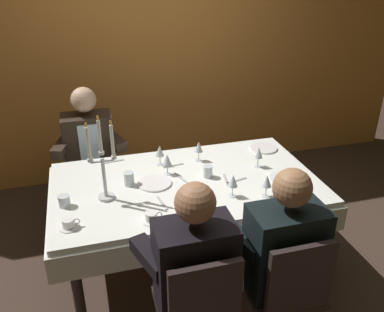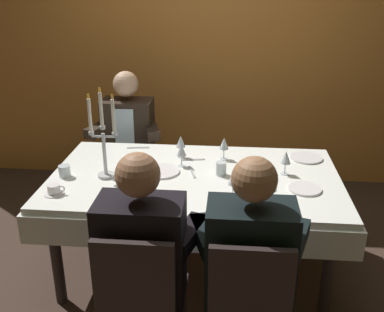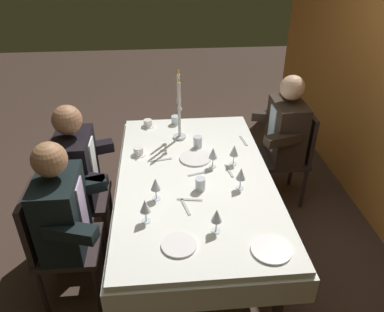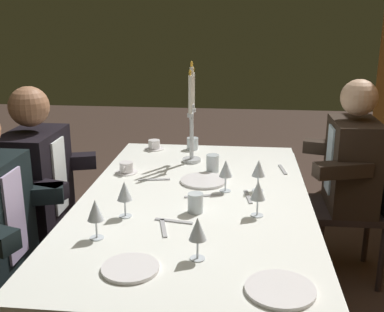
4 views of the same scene
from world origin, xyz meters
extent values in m
plane|color=#402E26|center=(0.00, 0.00, 0.00)|extent=(12.00, 12.00, 0.00)
cube|color=white|center=(0.00, 0.00, 0.72)|extent=(1.90, 1.10, 0.04)
cube|color=white|center=(0.00, 0.00, 0.61)|extent=(1.94, 1.14, 0.18)
cylinder|color=#2D2222|center=(-0.83, -0.43, 0.35)|extent=(0.07, 0.07, 0.70)
cylinder|color=#2D2222|center=(-0.83, 0.43, 0.35)|extent=(0.07, 0.07, 0.70)
cylinder|color=#2D2222|center=(0.83, 0.43, 0.35)|extent=(0.07, 0.07, 0.70)
cylinder|color=silver|center=(-0.58, -0.08, 0.75)|extent=(0.11, 0.11, 0.02)
cylinder|color=silver|center=(-0.58, -0.08, 0.90)|extent=(0.02, 0.02, 0.28)
cylinder|color=silver|center=(-0.58, -0.08, 1.08)|extent=(0.04, 0.04, 0.02)
cylinder|color=white|center=(-0.58, -0.08, 1.20)|extent=(0.02, 0.02, 0.21)
ellipsoid|color=yellow|center=(-0.58, -0.08, 1.32)|extent=(0.02, 0.02, 0.03)
cylinder|color=silver|center=(-0.54, -0.08, 1.02)|extent=(0.07, 0.01, 0.01)
cylinder|color=silver|center=(-0.50, -0.08, 1.04)|extent=(0.04, 0.04, 0.02)
cylinder|color=white|center=(-0.50, -0.08, 1.16)|extent=(0.02, 0.02, 0.21)
ellipsoid|color=yellow|center=(-0.50, -0.08, 1.28)|extent=(0.02, 0.02, 0.03)
cylinder|color=silver|center=(-0.62, -0.08, 1.02)|extent=(0.07, 0.01, 0.01)
cylinder|color=silver|center=(-0.65, -0.08, 1.04)|extent=(0.04, 0.04, 0.02)
cylinder|color=white|center=(-0.65, -0.08, 1.16)|extent=(0.02, 0.02, 0.21)
ellipsoid|color=yellow|center=(-0.65, -0.08, 1.28)|extent=(0.02, 0.02, 0.03)
cylinder|color=white|center=(0.77, 0.36, 0.75)|extent=(0.23, 0.23, 0.01)
cylinder|color=white|center=(0.69, -0.16, 0.75)|extent=(0.20, 0.20, 0.01)
cylinder|color=white|center=(-0.23, 0.03, 0.75)|extent=(0.25, 0.25, 0.01)
cylinder|color=silver|center=(0.59, 0.07, 0.74)|extent=(0.06, 0.06, 0.00)
cylinder|color=silver|center=(0.59, 0.07, 0.78)|extent=(0.01, 0.01, 0.07)
cone|color=silver|center=(0.59, 0.07, 0.86)|extent=(0.07, 0.07, 0.08)
cylinder|color=#E0D172|center=(0.59, 0.07, 0.84)|extent=(0.04, 0.04, 0.03)
cylinder|color=silver|center=(0.25, -0.28, 0.74)|extent=(0.06, 0.06, 0.00)
cylinder|color=silver|center=(0.25, -0.28, 0.78)|extent=(0.01, 0.01, 0.07)
cone|color=silver|center=(0.25, -0.28, 0.86)|extent=(0.07, 0.07, 0.08)
cylinder|color=#E0D172|center=(0.25, -0.28, 0.84)|extent=(0.04, 0.04, 0.03)
cylinder|color=silver|center=(0.18, 0.30, 0.74)|extent=(0.06, 0.06, 0.00)
cylinder|color=silver|center=(0.18, 0.30, 0.78)|extent=(0.01, 0.01, 0.07)
cone|color=silver|center=(0.18, 0.30, 0.86)|extent=(0.07, 0.07, 0.08)
cylinder|color=#E0D172|center=(0.18, 0.30, 0.84)|extent=(0.04, 0.04, 0.03)
cylinder|color=silver|center=(0.47, -0.34, 0.74)|extent=(0.06, 0.06, 0.00)
cylinder|color=silver|center=(0.47, -0.34, 0.78)|extent=(0.01, 0.01, 0.07)
cone|color=silver|center=(0.47, -0.34, 0.86)|extent=(0.07, 0.07, 0.08)
cylinder|color=silver|center=(-0.13, 0.31, 0.74)|extent=(0.06, 0.06, 0.00)
cylinder|color=silver|center=(-0.13, 0.31, 0.78)|extent=(0.01, 0.01, 0.07)
cone|color=silver|center=(-0.13, 0.31, 0.86)|extent=(0.07, 0.07, 0.08)
cylinder|color=maroon|center=(-0.13, 0.31, 0.84)|extent=(0.04, 0.04, 0.03)
cylinder|color=silver|center=(-0.11, 0.14, 0.74)|extent=(0.06, 0.06, 0.00)
cylinder|color=silver|center=(-0.11, 0.14, 0.78)|extent=(0.01, 0.01, 0.07)
cone|color=silver|center=(-0.11, 0.14, 0.86)|extent=(0.07, 0.07, 0.08)
cylinder|color=maroon|center=(-0.11, 0.14, 0.84)|extent=(0.04, 0.04, 0.03)
cylinder|color=silver|center=(-0.85, -0.10, 0.78)|extent=(0.08, 0.08, 0.08)
cylinder|color=silver|center=(0.17, 0.02, 0.78)|extent=(0.07, 0.07, 0.09)
cylinder|color=silver|center=(-0.40, 0.06, 0.79)|extent=(0.07, 0.07, 0.10)
cylinder|color=white|center=(-0.83, -0.35, 0.74)|extent=(0.12, 0.12, 0.01)
cylinder|color=white|center=(-0.83, -0.35, 0.77)|extent=(0.08, 0.08, 0.05)
torus|color=white|center=(-0.78, -0.35, 0.78)|extent=(0.04, 0.01, 0.04)
cylinder|color=white|center=(-0.33, -0.42, 0.74)|extent=(0.12, 0.12, 0.01)
cylinder|color=white|center=(-0.33, -0.42, 0.77)|extent=(0.08, 0.08, 0.05)
torus|color=white|center=(-0.28, -0.42, 0.78)|extent=(0.04, 0.01, 0.04)
cube|color=#B7B7BC|center=(-0.23, -0.24, 0.74)|extent=(0.05, 0.17, 0.01)
cube|color=#B7B7BC|center=(0.28, -0.06, 0.74)|extent=(0.05, 0.17, 0.01)
cube|color=#B7B7BC|center=(-0.48, 0.46, 0.74)|extent=(0.17, 0.04, 0.01)
cube|color=#B7B7BC|center=(0.36, -0.09, 0.74)|extent=(0.17, 0.06, 0.01)
cube|color=#B7B7BC|center=(-0.03, 0.26, 0.74)|extent=(0.17, 0.04, 0.01)
cube|color=#B7B7BC|center=(-0.02, 0.04, 0.74)|extent=(0.07, 0.19, 0.01)
cylinder|color=#2D2222|center=(-0.83, 0.70, 0.21)|extent=(0.04, 0.04, 0.42)
cylinder|color=#2D2222|center=(-0.47, 0.70, 0.21)|extent=(0.04, 0.04, 0.42)
cylinder|color=#2D2222|center=(-0.83, 1.06, 0.21)|extent=(0.04, 0.04, 0.42)
cylinder|color=#2D2222|center=(-0.47, 1.06, 0.21)|extent=(0.04, 0.04, 0.42)
cube|color=#2D2222|center=(-0.65, 0.88, 0.44)|extent=(0.42, 0.42, 0.04)
cube|color=#2D2222|center=(-0.65, 1.07, 0.68)|extent=(0.38, 0.04, 0.44)
cube|color=#2E221A|center=(-0.65, 0.88, 0.73)|extent=(0.42, 0.26, 0.54)
cube|color=silver|center=(-0.65, 0.75, 0.76)|extent=(0.16, 0.01, 0.40)
sphere|color=tan|center=(-0.65, 0.88, 1.14)|extent=(0.21, 0.21, 0.21)
cube|color=#2E221A|center=(-0.87, 0.78, 0.77)|extent=(0.19, 0.34, 0.08)
cube|color=#2E221A|center=(-0.43, 0.78, 0.77)|extent=(0.19, 0.34, 0.08)
cylinder|color=#2D2222|center=(-0.01, -0.70, 0.21)|extent=(0.04, 0.04, 0.42)
cylinder|color=#2D2222|center=(-0.37, -0.70, 0.21)|extent=(0.04, 0.04, 0.42)
cylinder|color=#2D2222|center=(-0.01, -1.06, 0.21)|extent=(0.04, 0.04, 0.42)
cylinder|color=#2D2222|center=(-0.37, -1.06, 0.21)|extent=(0.04, 0.04, 0.42)
cube|color=#2D2222|center=(-0.19, -0.88, 0.44)|extent=(0.42, 0.42, 0.04)
cube|color=#2D2222|center=(-0.19, -1.07, 0.68)|extent=(0.38, 0.04, 0.44)
cube|color=black|center=(-0.19, -0.88, 0.73)|extent=(0.42, 0.26, 0.54)
cube|color=white|center=(-0.19, -0.75, 0.76)|extent=(0.16, 0.01, 0.40)
sphere|color=#9F6B4C|center=(-0.19, -0.88, 1.14)|extent=(0.21, 0.21, 0.21)
cube|color=black|center=(0.03, -0.78, 0.77)|extent=(0.19, 0.34, 0.08)
cube|color=black|center=(-0.41, -0.78, 0.77)|extent=(0.19, 0.34, 0.08)
cylinder|color=#2D2222|center=(0.52, -0.70, 0.21)|extent=(0.04, 0.04, 0.42)
cylinder|color=#2D2222|center=(0.16, -0.70, 0.21)|extent=(0.04, 0.04, 0.42)
cylinder|color=#2D2222|center=(0.52, -1.06, 0.21)|extent=(0.04, 0.04, 0.42)
cylinder|color=#2D2222|center=(0.16, -1.06, 0.21)|extent=(0.04, 0.04, 0.42)
cube|color=#2D2222|center=(0.34, -0.88, 0.44)|extent=(0.42, 0.42, 0.04)
cube|color=#2D2222|center=(0.34, -1.07, 0.68)|extent=(0.38, 0.04, 0.44)
cube|color=black|center=(0.34, -0.88, 0.73)|extent=(0.42, 0.26, 0.54)
cube|color=#BAA7CF|center=(0.34, -0.75, 0.76)|extent=(0.16, 0.01, 0.40)
sphere|color=#9B6B48|center=(0.34, -0.88, 1.14)|extent=(0.21, 0.21, 0.21)
cube|color=black|center=(0.56, -0.78, 0.77)|extent=(0.19, 0.34, 0.08)
cube|color=black|center=(0.12, -0.78, 0.77)|extent=(0.19, 0.34, 0.08)
camera|label=1|loc=(-0.66, -2.50, 2.23)|focal=38.31mm
camera|label=2|loc=(0.23, -2.71, 1.99)|focal=42.30mm
camera|label=3|loc=(2.24, -0.22, 2.28)|focal=35.12mm
camera|label=4|loc=(2.14, 0.21, 1.60)|focal=44.60mm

